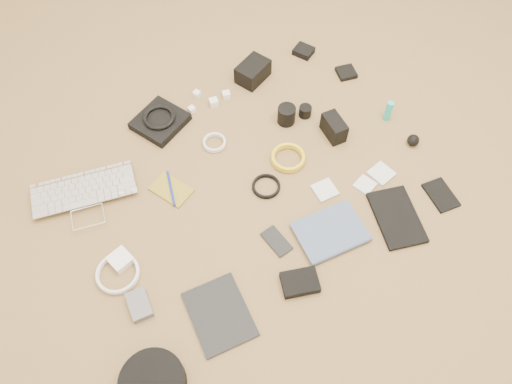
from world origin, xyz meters
TOP-DOWN VIEW (x-y plane):
  - laptop at (-0.52, 0.32)m, footprint 0.44×0.37m
  - headphone_pouch at (-0.10, 0.49)m, footprint 0.24×0.23m
  - headphones at (-0.10, 0.49)m, footprint 0.16×0.16m
  - charger_a at (0.04, 0.48)m, footprint 0.03×0.03m
  - charger_b at (0.10, 0.54)m, footprint 0.03×0.03m
  - charger_c at (0.20, 0.46)m, footprint 0.04×0.04m
  - charger_d at (0.13, 0.45)m, footprint 0.04×0.04m
  - dslr_camera at (0.35, 0.48)m, footprint 0.16×0.13m
  - lens_pouch at (0.63, 0.47)m, footprint 0.10×0.10m
  - notebook_olive at (-0.23, 0.19)m, footprint 0.14×0.17m
  - pen_blue at (-0.23, 0.19)m, footprint 0.06×0.15m
  - cable_white_a at (0.02, 0.28)m, footprint 0.12×0.12m
  - lens_a at (0.32, 0.20)m, footprint 0.08×0.08m
  - lens_b at (0.40, 0.18)m, footprint 0.06×0.06m
  - card_reader at (0.69, 0.26)m, footprint 0.10×0.10m
  - power_brick at (-0.52, 0.05)m, footprint 0.08×0.08m
  - cable_white_b at (-0.55, 0.01)m, footprint 0.18×0.18m
  - cable_black at (0.06, -0.01)m, footprint 0.14×0.14m
  - cable_yellow at (0.20, 0.05)m, footprint 0.15×0.15m
  - flash at (0.43, 0.04)m, footprint 0.08×0.12m
  - lens_cleaner at (0.66, -0.03)m, footprint 0.03×0.03m
  - battery_charger at (-0.55, -0.13)m, footprint 0.08×0.11m
  - tablet at (-0.36, -0.31)m, footprint 0.22×0.26m
  - phone at (-0.05, -0.21)m, footprint 0.06×0.12m
  - filter_case_left at (0.23, -0.15)m, footprint 0.09×0.09m
  - filter_case_mid at (0.36, -0.22)m, footprint 0.08×0.08m
  - filter_case_right at (0.45, -0.22)m, footprint 0.09×0.09m
  - air_blower at (0.65, -0.18)m, footprint 0.06×0.06m
  - headphone_case at (-0.63, -0.37)m, footprint 0.22×0.22m
  - drive_case at (-0.08, -0.38)m, footprint 0.15×0.13m
  - paperback at (0.11, -0.38)m, footprint 0.27×0.22m
  - notebook_black_a at (0.36, -0.39)m, footprint 0.23×0.28m
  - notebook_black_b at (0.56, -0.42)m, footprint 0.12×0.15m

SIDE VIEW (x-z plane):
  - notebook_olive at x=-0.23m, z-range 0.00..0.01m
  - phone at x=-0.05m, z-range 0.00..0.01m
  - filter_case_mid at x=0.36m, z-range 0.00..0.01m
  - cable_black at x=0.06m, z-range 0.00..0.01m
  - tablet at x=-0.36m, z-range 0.00..0.01m
  - notebook_black_b at x=0.56m, z-range 0.00..0.01m
  - cable_white_a at x=0.02m, z-range 0.00..0.01m
  - filter_case_left at x=0.23m, z-range 0.00..0.01m
  - filter_case_right at x=0.45m, z-range 0.00..0.01m
  - cable_white_b at x=-0.55m, z-range 0.00..0.01m
  - cable_yellow at x=0.20m, z-range 0.00..0.02m
  - notebook_black_a at x=0.36m, z-range 0.00..0.02m
  - card_reader at x=0.69m, z-range 0.00..0.02m
  - paperback at x=0.11m, z-range 0.00..0.02m
  - charger_a at x=0.04m, z-range 0.00..0.02m
  - charger_b at x=0.10m, z-range 0.00..0.03m
  - pen_blue at x=-0.23m, z-range 0.01..0.02m
  - battery_charger at x=-0.55m, z-range 0.00..0.03m
  - lens_pouch at x=0.63m, z-range 0.00..0.03m
  - charger_c at x=0.20m, z-range 0.00..0.03m
  - laptop at x=-0.52m, z-range 0.00..0.03m
  - power_brick at x=-0.52m, z-range 0.00..0.03m
  - drive_case at x=-0.08m, z-range 0.00..0.03m
  - charger_d at x=0.13m, z-range 0.00..0.03m
  - headphone_pouch at x=-0.10m, z-range 0.00..0.03m
  - lens_b at x=0.40m, z-range 0.00..0.05m
  - air_blower at x=0.65m, z-range 0.00..0.05m
  - headphone_case at x=-0.63m, z-range 0.00..0.05m
  - lens_a at x=0.32m, z-range 0.00..0.08m
  - dslr_camera at x=0.35m, z-range 0.00..0.08m
  - headphones at x=-0.10m, z-range 0.03..0.05m
  - flash at x=0.43m, z-range 0.00..0.08m
  - lens_cleaner at x=0.66m, z-range 0.00..0.09m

